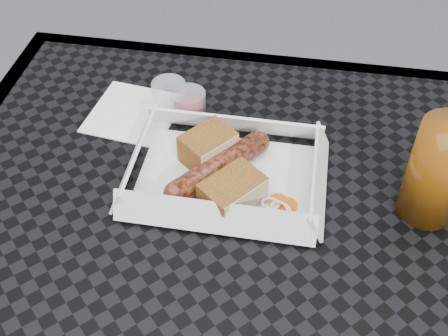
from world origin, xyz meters
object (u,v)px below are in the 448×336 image
object	(u,v)px
drink_glass	(438,172)
food_tray	(225,178)
patio_table	(229,289)
bratwurst	(219,167)

from	to	relation	value
drink_glass	food_tray	bearing A→B (deg)	178.00
patio_table	bratwurst	distance (m)	0.15
patio_table	drink_glass	size ratio (longest dim) A/B	6.09
food_tray	drink_glass	world-z (taller)	drink_glass
food_tray	bratwurst	bearing A→B (deg)	175.27
patio_table	food_tray	world-z (taller)	food_tray
food_tray	bratwurst	world-z (taller)	bratwurst
bratwurst	drink_glass	xyz separation A→B (m)	(0.26, -0.01, 0.05)
patio_table	bratwurst	size ratio (longest dim) A/B	5.82
patio_table	drink_glass	world-z (taller)	drink_glass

